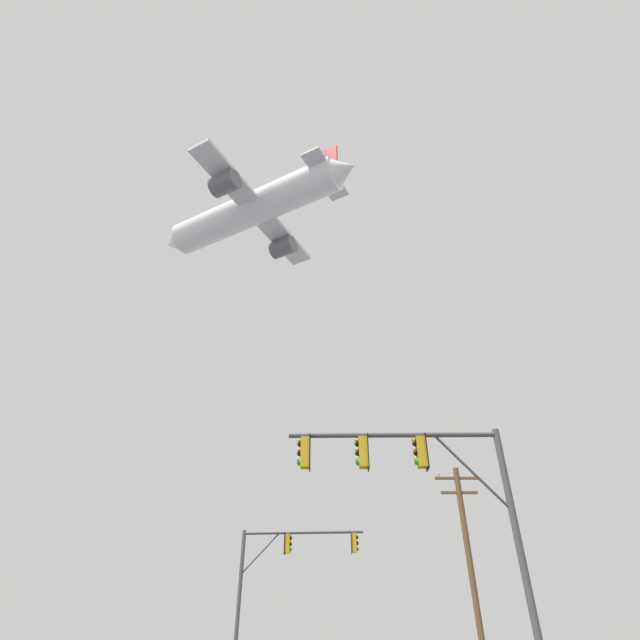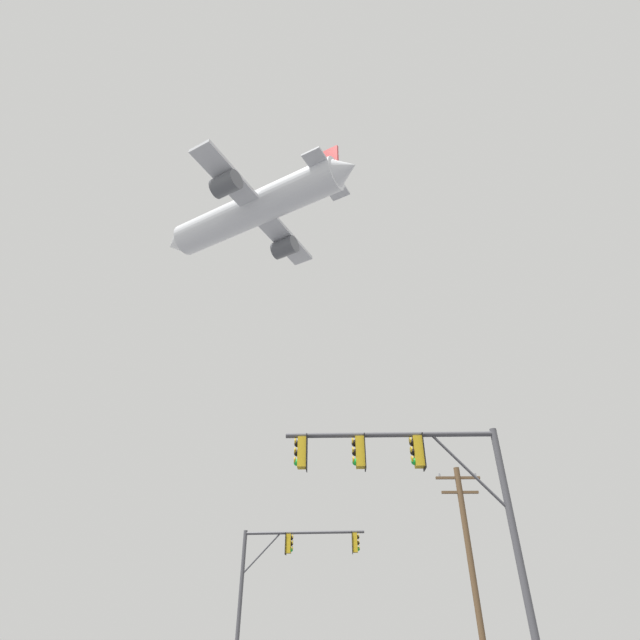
{
  "view_description": "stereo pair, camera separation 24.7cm",
  "coord_description": "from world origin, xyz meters",
  "px_view_note": "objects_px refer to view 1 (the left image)",
  "views": [
    {
      "loc": [
        -0.2,
        -6.13,
        1.53
      ],
      "look_at": [
        -0.34,
        16.16,
        15.95
      ],
      "focal_mm": 26.81,
      "sensor_mm": 36.0,
      "label": 1
    },
    {
      "loc": [
        0.05,
        -6.13,
        1.53
      ],
      "look_at": [
        -0.34,
        16.16,
        15.95
      ],
      "focal_mm": 26.81,
      "sensor_mm": 36.0,
      "label": 2
    }
  ],
  "objects_px": {
    "signal_pole_far": "(285,560)",
    "utility_pole": "(468,553)",
    "airplane": "(253,210)",
    "signal_pole_near": "(421,480)"
  },
  "relations": [
    {
      "from": "signal_pole_near",
      "to": "utility_pole",
      "type": "relative_size",
      "value": 0.79
    },
    {
      "from": "utility_pole",
      "to": "signal_pole_near",
      "type": "bearing_deg",
      "value": -110.61
    },
    {
      "from": "signal_pole_near",
      "to": "signal_pole_far",
      "type": "height_order",
      "value": "signal_pole_near"
    },
    {
      "from": "signal_pole_far",
      "to": "signal_pole_near",
      "type": "bearing_deg",
      "value": -70.16
    },
    {
      "from": "airplane",
      "to": "signal_pole_far",
      "type": "bearing_deg",
      "value": -55.83
    },
    {
      "from": "utility_pole",
      "to": "airplane",
      "type": "height_order",
      "value": "airplane"
    },
    {
      "from": "utility_pole",
      "to": "airplane",
      "type": "bearing_deg",
      "value": 143.26
    },
    {
      "from": "airplane",
      "to": "utility_pole",
      "type": "bearing_deg",
      "value": -36.74
    },
    {
      "from": "signal_pole_near",
      "to": "utility_pole",
      "type": "bearing_deg",
      "value": 69.39
    },
    {
      "from": "signal_pole_far",
      "to": "utility_pole",
      "type": "height_order",
      "value": "utility_pole"
    }
  ]
}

